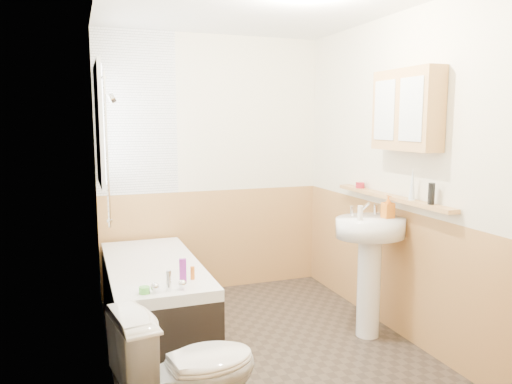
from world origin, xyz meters
TOP-DOWN VIEW (x-y plane):
  - floor at (0.00, 0.00)m, footprint 2.80×2.80m
  - ceiling at (0.00, 0.00)m, footprint 2.80×2.80m
  - wall_back at (0.00, 1.41)m, footprint 2.20×0.02m
  - wall_front at (0.00, -1.41)m, footprint 2.20×0.02m
  - wall_left at (-1.11, 0.00)m, footprint 0.02×2.80m
  - wall_right at (1.11, 0.00)m, footprint 0.02×2.80m
  - wainscot_right at (1.09, 0.00)m, footprint 0.01×2.80m
  - wainscot_front at (0.00, -1.39)m, footprint 2.20×0.01m
  - wainscot_back at (0.00, 1.39)m, footprint 2.20×0.01m
  - tile_cladding_left at (-1.09, 0.00)m, footprint 0.01×2.80m
  - tile_return_back at (-0.73, 1.39)m, footprint 0.75×0.01m
  - window at (-1.06, 0.95)m, footprint 0.03×0.79m
  - bathtub at (-0.73, 0.52)m, footprint 0.70×1.62m
  - shower_riser at (-1.04, 0.41)m, footprint 0.10×0.08m
  - toilet at (-0.76, -0.91)m, footprint 0.82×0.54m
  - sink at (0.84, -0.11)m, footprint 0.55×0.45m
  - pine_shelf at (1.04, -0.07)m, footprint 0.10×1.42m
  - medicine_cabinet at (1.01, -0.26)m, footprint 0.16×0.65m
  - foam_can at (1.04, -0.54)m, footprint 0.05×0.05m
  - green_bottle at (1.04, -0.33)m, footprint 0.05×0.05m
  - black_jar at (1.04, 0.38)m, footprint 0.09×0.09m
  - soap_bottle at (0.96, -0.16)m, footprint 0.08×0.18m
  - clear_bottle at (0.71, -0.17)m, footprint 0.04×0.04m
  - blue_gel at (-0.61, -0.05)m, footprint 0.05×0.04m
  - cream_jar at (-0.89, -0.17)m, footprint 0.07×0.07m
  - orange_bottle at (-0.53, 0.01)m, footprint 0.03×0.03m

SIDE VIEW (x-z plane):
  - floor at x=0.00m, z-range 0.00..0.00m
  - bathtub at x=-0.73m, z-range -0.06..0.65m
  - toilet at x=-0.76m, z-range 0.00..0.74m
  - wainscot_right at x=1.09m, z-range 0.00..1.00m
  - wainscot_front at x=0.00m, z-range 0.00..1.00m
  - wainscot_back at x=0.00m, z-range 0.00..1.00m
  - cream_jar at x=-0.89m, z-range 0.57..0.62m
  - orange_bottle at x=-0.53m, z-range 0.57..0.66m
  - blue_gel at x=-0.61m, z-range 0.57..0.74m
  - sink at x=0.84m, z-range 0.14..1.20m
  - soap_bottle at x=0.96m, z-range 0.94..1.02m
  - clear_bottle at x=0.71m, z-range 0.94..1.05m
  - pine_shelf at x=1.04m, z-range 1.07..1.10m
  - black_jar at x=1.04m, z-range 1.10..1.15m
  - foam_can at x=1.04m, z-range 1.10..1.26m
  - green_bottle at x=1.04m, z-range 1.10..1.34m
  - wall_back at x=0.00m, z-range 0.00..2.50m
  - wall_front at x=0.00m, z-range 0.00..2.50m
  - wall_left at x=-1.11m, z-range 0.00..2.50m
  - wall_right at x=1.11m, z-range 0.00..2.50m
  - tile_cladding_left at x=-1.09m, z-range 0.00..2.50m
  - shower_riser at x=-1.04m, z-range 1.00..2.13m
  - window at x=-1.06m, z-range 1.15..2.15m
  - tile_return_back at x=-0.73m, z-range 1.00..2.50m
  - medicine_cabinet at x=1.01m, z-range 1.46..2.05m
  - ceiling at x=0.00m, z-range 2.50..2.50m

